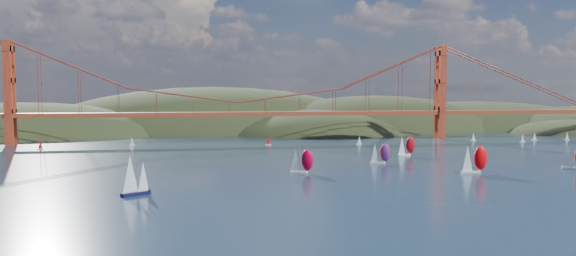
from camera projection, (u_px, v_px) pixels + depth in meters
The scene contains 17 objects.
ground at pixel (298, 209), 138.62m from camera, with size 1200.00×1200.00×0.00m, color black.
headlands at pixel (288, 145), 420.69m from camera, with size 725.00×225.00×96.00m.
bridge at pixel (235, 84), 313.10m from camera, with size 552.00×12.00×55.00m.
sloop_navy at pixel (134, 176), 155.81m from camera, with size 8.65×7.38×12.66m.
racer_0 at pixel (301, 160), 197.31m from camera, with size 8.55×5.85×9.57m.
racer_1 at pixel (474, 159), 196.60m from camera, with size 9.50×3.83×10.95m.
racer_2 at pixel (574, 157), 206.79m from camera, with size 8.45×6.77×9.63m.
racer_3 at pixel (406, 146), 248.51m from camera, with size 8.67×4.57×9.72m.
racer_rwb at pixel (380, 153), 222.38m from camera, with size 8.07×4.43×9.05m.
distant_boat_2 at pixel (40, 145), 275.02m from camera, with size 3.00×2.00×4.70m.
distant_boat_3 at pixel (132, 141), 290.81m from camera, with size 3.00×2.00×4.70m.
distant_boat_4 at pixel (473, 137), 320.23m from camera, with size 3.00×2.00×4.70m.
distant_boat_5 at pixel (523, 138), 312.15m from camera, with size 3.00×2.00×4.70m.
distant_boat_6 at pixel (535, 136), 323.84m from camera, with size 3.00×2.00×4.70m.
distant_boat_7 at pixel (567, 136), 326.22m from camera, with size 3.00×2.00×4.70m.
distant_boat_8 at pixel (359, 140), 299.16m from camera, with size 3.00×2.00×4.70m.
distant_boat_9 at pixel (269, 140), 296.52m from camera, with size 3.00×2.00×4.70m.
Camera 1 is at (-25.49, -134.52, 29.68)m, focal length 35.00 mm.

